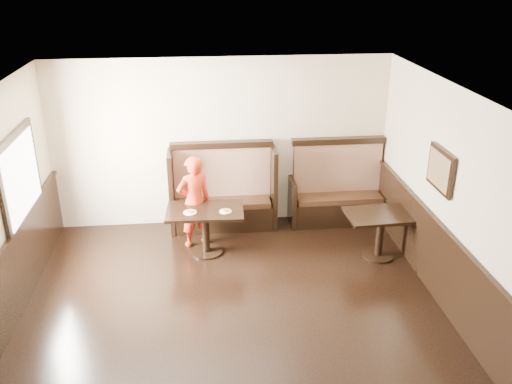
{
  "coord_description": "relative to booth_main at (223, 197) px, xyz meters",
  "views": [
    {
      "loc": [
        -0.31,
        -4.98,
        4.18
      ],
      "look_at": [
        0.45,
        2.35,
        1.0
      ],
      "focal_mm": 38.0,
      "sensor_mm": 36.0,
      "label": 1
    }
  ],
  "objects": [
    {
      "name": "table_neighbor",
      "position": [
        2.29,
        -1.29,
        0.01
      ],
      "size": [
        1.06,
        0.72,
        0.72
      ],
      "rotation": [
        0.0,
        0.0,
        0.05
      ],
      "color": "black",
      "rests_on": "ground"
    },
    {
      "name": "room_shell",
      "position": [
        -0.3,
        -3.01,
        0.14
      ],
      "size": [
        7.0,
        7.0,
        7.0
      ],
      "color": "beige",
      "rests_on": "ground"
    },
    {
      "name": "ground",
      "position": [
        0.0,
        -3.3,
        -0.53
      ],
      "size": [
        7.0,
        7.0,
        0.0
      ],
      "primitive_type": "plane",
      "color": "black",
      "rests_on": "ground"
    },
    {
      "name": "booth_neighbor",
      "position": [
        1.95,
        -0.0,
        -0.05
      ],
      "size": [
        1.65,
        0.72,
        1.45
      ],
      "color": "black",
      "rests_on": "ground"
    },
    {
      "name": "pizza_plate_right",
      "position": [
        -0.01,
        -1.01,
        0.22
      ],
      "size": [
        0.18,
        0.18,
        0.03
      ],
      "color": "white",
      "rests_on": "table_main"
    },
    {
      "name": "booth_main",
      "position": [
        0.0,
        0.0,
        0.0
      ],
      "size": [
        1.75,
        0.72,
        1.45
      ],
      "color": "black",
      "rests_on": "ground"
    },
    {
      "name": "pizza_plate_left",
      "position": [
        -0.53,
        -0.99,
        0.22
      ],
      "size": [
        0.2,
        0.2,
        0.04
      ],
      "color": "white",
      "rests_on": "table_main"
    },
    {
      "name": "table_main",
      "position": [
        -0.31,
        -0.91,
        0.03
      ],
      "size": [
        1.18,
        0.77,
        0.73
      ],
      "rotation": [
        0.0,
        0.0,
        -0.04
      ],
      "color": "black",
      "rests_on": "ground"
    },
    {
      "name": "child",
      "position": [
        -0.47,
        -0.63,
        0.22
      ],
      "size": [
        0.63,
        0.53,
        1.48
      ],
      "primitive_type": "imported",
      "rotation": [
        0.0,
        0.0,
        3.51
      ],
      "color": "red",
      "rests_on": "ground"
    }
  ]
}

